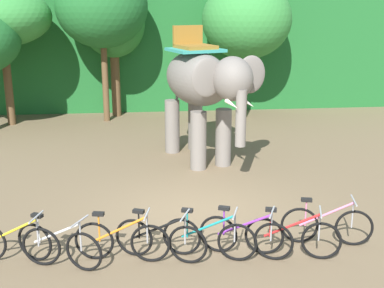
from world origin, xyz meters
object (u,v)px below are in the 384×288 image
tree_center_right (247,20)px  bike_white (59,245)px  bike_yellow (14,243)px  bike_teal (209,238)px  tree_center (1,17)px  bike_orange (122,241)px  bike_black (160,239)px  elephant (202,85)px  tree_center_left (113,24)px  bike_red (292,237)px  tree_far_left (102,6)px  bike_pink (326,225)px  bike_purple (245,236)px

tree_center_right → bike_white: (-5.57, -11.18, -3.38)m
bike_yellow → bike_teal: bearing=-2.8°
tree_center → tree_center_right: (8.91, 0.30, -0.13)m
bike_orange → bike_black: size_ratio=1.05×
tree_center_right → bike_teal: (-2.96, -11.18, -3.38)m
elephant → bike_orange: (-2.10, -5.57, -1.82)m
tree_center_left → bike_red: (3.58, -12.10, -3.22)m
bike_white → bike_teal: 2.61m
tree_far_left → bike_black: (1.58, -11.09, -3.88)m
tree_center → bike_pink: size_ratio=2.95×
tree_far_left → elephant: 6.60m
bike_teal → bike_black: bearing=178.1°
bike_orange → bike_teal: bearing=-2.1°
tree_center_left → bike_red: size_ratio=3.02×
tree_center_right → bike_white: bearing=-116.5°
bike_orange → bike_purple: size_ratio=1.06×
tree_far_left → tree_center_right: size_ratio=1.10×
bike_orange → bike_black: (0.67, -0.03, 0.00)m
tree_far_left → bike_red: size_ratio=3.51×
tree_center_left → bike_purple: tree_center_left is taller
bike_orange → bike_teal: 1.53m
bike_black → bike_red: 2.35m
tree_center_left → bike_orange: tree_center_left is taller
bike_black → bike_pink: 3.13m
bike_yellow → bike_purple: (4.04, -0.17, 0.00)m
tree_center → bike_orange: 12.20m
bike_pink → bike_orange: bearing=-176.4°
bike_orange → bike_teal: same height
tree_center_right → bike_white: size_ratio=3.39×
tree_center → tree_far_left: 3.54m
bike_teal → bike_orange: bearing=177.9°
bike_black → tree_center: bearing=115.2°
tree_center → bike_purple: size_ratio=3.11×
bike_black → bike_purple: same height
tree_center_left → bike_teal: tree_center_left is taller
bike_white → bike_orange: size_ratio=0.92×
bike_yellow → bike_red: same height
tree_center_left → bike_yellow: 12.32m
tree_center_left → bike_black: (1.23, -11.96, -3.22)m
bike_teal → bike_purple: (0.65, 0.00, 0.00)m
tree_far_left → bike_orange: size_ratio=3.43×
tree_far_left → bike_yellow: size_ratio=3.48×
tree_center → tree_center_left: size_ratio=1.00×
tree_far_left → bike_pink: 12.42m
bike_orange → tree_center_right: bearing=68.0°
tree_center → bike_yellow: 11.56m
bike_teal → bike_red: same height
tree_far_left → bike_black: bearing=-81.9°
bike_white → elephant: bearing=60.5°
tree_far_left → bike_pink: size_ratio=3.45×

